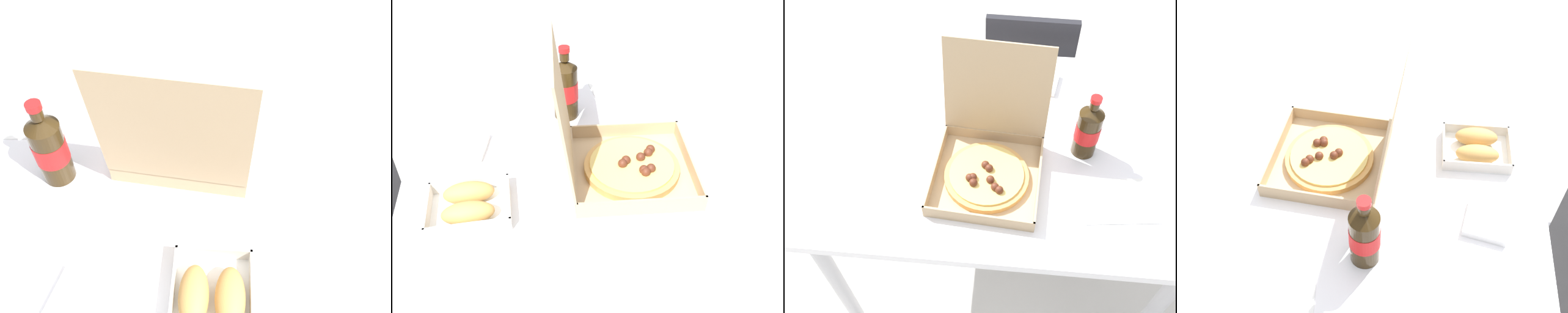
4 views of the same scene
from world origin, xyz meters
The scene contains 6 objects.
dining_table centered at (0.00, 0.00, 0.67)m, with size 1.20×0.85×0.75m.
pizza_box_open centered at (-0.04, -0.13, 0.80)m, with size 0.33×0.37×0.35m.
bread_side_box centered at (-0.12, 0.25, 0.78)m, with size 0.15×0.19×0.06m.
cola_bottle centered at (0.25, -0.02, 0.85)m, with size 0.07×0.07×0.22m.
paper_menu centered at (0.34, -0.20, 0.75)m, with size 0.21×0.15×0.00m, color white.
napkin_pile centered at (0.12, 0.27, 0.76)m, with size 0.11×0.11×0.02m, color white.
Camera 2 is at (-0.88, 0.08, 1.52)m, focal length 40.67 mm.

